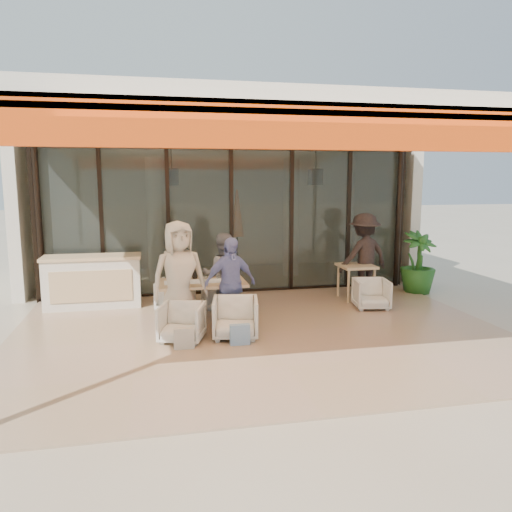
{
  "coord_description": "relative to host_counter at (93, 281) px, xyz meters",
  "views": [
    {
      "loc": [
        -1.73,
        -7.66,
        2.52
      ],
      "look_at": [
        0.1,
        0.9,
        1.15
      ],
      "focal_mm": 35.0,
      "sensor_mm": 36.0,
      "label": 1
    }
  ],
  "objects": [
    {
      "name": "diner_grey",
      "position": [
        2.4,
        -1.01,
        0.24
      ],
      "size": [
        0.8,
        0.65,
        1.53
      ],
      "primitive_type": "imported",
      "rotation": [
        0.0,
        0.0,
        3.04
      ],
      "color": "slate",
      "rests_on": "ground"
    },
    {
      "name": "chair_near_left",
      "position": [
        1.56,
        -2.41,
        -0.2
      ],
      "size": [
        0.8,
        0.78,
        0.67
      ],
      "primitive_type": "imported",
      "rotation": [
        0.0,
        0.0,
        -0.31
      ],
      "color": "white",
      "rests_on": "ground"
    },
    {
      "name": "terrace_structure",
      "position": [
        2.85,
        -2.56,
        2.72
      ],
      "size": [
        8.0,
        6.0,
        3.4
      ],
      "color": "silver",
      "rests_on": "ground"
    },
    {
      "name": "diner_periwinkle",
      "position": [
        2.4,
        -1.91,
        0.25
      ],
      "size": [
        0.98,
        0.61,
        1.56
      ],
      "primitive_type": "imported",
      "rotation": [
        0.0,
        0.0,
        0.27
      ],
      "color": "#727CBF",
      "rests_on": "ground"
    },
    {
      "name": "interior_block",
      "position": [
        2.86,
        3.02,
        1.7
      ],
      "size": [
        9.05,
        3.62,
        3.52
      ],
      "color": "silver",
      "rests_on": "ground"
    },
    {
      "name": "host_counter",
      "position": [
        0.0,
        0.0,
        0.0
      ],
      "size": [
        1.85,
        0.65,
        1.04
      ],
      "color": "silver",
      "rests_on": "ground"
    },
    {
      "name": "dining_table",
      "position": [
        1.97,
        -1.46,
        0.16
      ],
      "size": [
        1.5,
        0.9,
        0.93
      ],
      "color": "#D9B884",
      "rests_on": "ground"
    },
    {
      "name": "standing_woman",
      "position": [
        5.54,
        -0.24,
        0.37
      ],
      "size": [
        1.28,
        0.92,
        1.8
      ],
      "primitive_type": "imported",
      "rotation": [
        0.0,
        0.0,
        3.38
      ],
      "color": "black",
      "rests_on": "ground"
    },
    {
      "name": "side_table",
      "position": [
        5.28,
        -0.45,
        0.11
      ],
      "size": [
        0.7,
        0.7,
        0.74
      ],
      "color": "#D9B884",
      "rests_on": "ground"
    },
    {
      "name": "diner_cream",
      "position": [
        1.56,
        -1.91,
        0.39
      ],
      "size": [
        1.01,
        0.78,
        1.85
      ],
      "primitive_type": "imported",
      "rotation": [
        0.0,
        0.0,
        0.23
      ],
      "color": "beige",
      "rests_on": "ground"
    },
    {
      "name": "glass_storefront",
      "position": [
        2.85,
        0.7,
        1.07
      ],
      "size": [
        8.08,
        0.1,
        3.2
      ],
      "color": "#9EADA3",
      "rests_on": "ground"
    },
    {
      "name": "chair_far_right",
      "position": [
        2.4,
        -0.51,
        -0.21
      ],
      "size": [
        0.65,
        0.61,
        0.64
      ],
      "primitive_type": "imported",
      "rotation": [
        0.0,
        0.0,
        3.19
      ],
      "color": "white",
      "rests_on": "ground"
    },
    {
      "name": "chair_near_right",
      "position": [
        2.4,
        -2.41,
        -0.17
      ],
      "size": [
        0.81,
        0.77,
        0.72
      ],
      "primitive_type": "imported",
      "rotation": [
        0.0,
        0.0,
        -0.18
      ],
      "color": "white",
      "rests_on": "ground"
    },
    {
      "name": "diner_navy",
      "position": [
        1.56,
        -1.01,
        0.24
      ],
      "size": [
        0.64,
        0.5,
        1.54
      ],
      "primitive_type": "imported",
      "rotation": [
        0.0,
        0.0,
        2.89
      ],
      "color": "#191C37",
      "rests_on": "ground"
    },
    {
      "name": "terrace_floor",
      "position": [
        2.85,
        -2.3,
        -0.53
      ],
      "size": [
        8.0,
        6.0,
        0.01
      ],
      "primitive_type": "cube",
      "color": "tan",
      "rests_on": "ground"
    },
    {
      "name": "side_chair",
      "position": [
        5.28,
        -1.2,
        -0.2
      ],
      "size": [
        0.73,
        0.69,
        0.65
      ],
      "primitive_type": "imported",
      "rotation": [
        0.0,
        0.0,
        -0.17
      ],
      "color": "white",
      "rests_on": "ground"
    },
    {
      "name": "tote_bag_cream",
      "position": [
        1.56,
        -2.81,
        -0.36
      ],
      "size": [
        0.3,
        0.1,
        0.34
      ],
      "primitive_type": "cube",
      "color": "silver",
      "rests_on": "ground"
    },
    {
      "name": "tote_bag_blue",
      "position": [
        2.4,
        -2.81,
        -0.36
      ],
      "size": [
        0.3,
        0.1,
        0.34
      ],
      "primitive_type": "cube",
      "color": "#99BFD8",
      "rests_on": "ground"
    },
    {
      "name": "potted_palm",
      "position": [
        6.88,
        -0.12,
        0.15
      ],
      "size": [
        0.9,
        0.9,
        1.37
      ],
      "primitive_type": "imported",
      "rotation": [
        0.0,
        0.0,
        0.2
      ],
      "color": "#1E5919",
      "rests_on": "ground"
    },
    {
      "name": "ground",
      "position": [
        2.85,
        -2.3,
        -0.53
      ],
      "size": [
        70.0,
        70.0,
        0.0
      ],
      "primitive_type": "plane",
      "color": "#C6B293",
      "rests_on": "ground"
    },
    {
      "name": "chair_far_left",
      "position": [
        1.56,
        -0.51,
        -0.19
      ],
      "size": [
        0.81,
        0.78,
        0.68
      ],
      "primitive_type": "imported",
      "rotation": [
        0.0,
        0.0,
        2.84
      ],
      "color": "white",
      "rests_on": "ground"
    }
  ]
}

